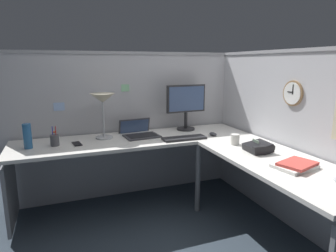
% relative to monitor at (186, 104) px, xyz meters
% --- Properties ---
extents(ground_plane, '(6.80, 6.80, 0.00)m').
position_rel_monitor_xyz_m(ground_plane, '(-0.24, -0.64, -1.02)').
color(ground_plane, '#2D3842').
extents(cubicle_wall_back, '(2.57, 0.12, 1.58)m').
position_rel_monitor_xyz_m(cubicle_wall_back, '(-0.60, 0.23, -0.23)').
color(cubicle_wall_back, '#B2B2B7').
rests_on(cubicle_wall_back, ground).
extents(cubicle_wall_right, '(0.12, 2.37, 1.58)m').
position_rel_monitor_xyz_m(cubicle_wall_right, '(0.63, -0.90, -0.23)').
color(cubicle_wall_right, '#B2B2B7').
rests_on(cubicle_wall_right, ground).
extents(desk, '(2.35, 2.15, 0.73)m').
position_rel_monitor_xyz_m(desk, '(-0.38, -0.69, -0.39)').
color(desk, silver).
rests_on(desk, ground).
extents(monitor, '(0.46, 0.20, 0.50)m').
position_rel_monitor_xyz_m(monitor, '(0.00, 0.00, 0.00)').
color(monitor, '#232326').
rests_on(monitor, desk).
extents(laptop, '(0.37, 0.41, 0.22)m').
position_rel_monitor_xyz_m(laptop, '(-0.56, -0.05, -0.27)').
color(laptop, '#38383D').
rests_on(laptop, desk).
extents(keyboard, '(0.43, 0.15, 0.02)m').
position_rel_monitor_xyz_m(keyboard, '(-0.19, -0.38, -0.28)').
color(keyboard, '#232326').
rests_on(keyboard, desk).
extents(computer_mouse, '(0.06, 0.10, 0.03)m').
position_rel_monitor_xyz_m(computer_mouse, '(0.15, -0.35, -0.28)').
color(computer_mouse, '#38383D').
rests_on(computer_mouse, desk).
extents(desk_lamp_dome, '(0.24, 0.24, 0.44)m').
position_rel_monitor_xyz_m(desk_lamp_dome, '(-0.91, -0.06, 0.07)').
color(desk_lamp_dome, '#B7BABF').
rests_on(desk_lamp_dome, desk).
extents(pen_cup, '(0.08, 0.08, 0.18)m').
position_rel_monitor_xyz_m(pen_cup, '(-1.37, -0.18, -0.24)').
color(pen_cup, '#4C4C51').
rests_on(pen_cup, desk).
extents(cell_phone, '(0.09, 0.15, 0.01)m').
position_rel_monitor_xyz_m(cell_phone, '(-1.18, -0.20, -0.29)').
color(cell_phone, black).
rests_on(cell_phone, desk).
extents(thermos_flask, '(0.07, 0.07, 0.22)m').
position_rel_monitor_xyz_m(thermos_flask, '(-1.59, -0.18, -0.18)').
color(thermos_flask, '#26598C').
rests_on(thermos_flask, desk).
extents(office_phone, '(0.21, 0.22, 0.11)m').
position_rel_monitor_xyz_m(office_phone, '(0.22, -0.98, -0.26)').
color(office_phone, black).
rests_on(office_phone, desk).
extents(book_stack, '(0.32, 0.27, 0.04)m').
position_rel_monitor_xyz_m(book_stack, '(0.23, -1.40, -0.27)').
color(book_stack, silver).
rests_on(book_stack, desk).
extents(coffee_mug, '(0.08, 0.08, 0.10)m').
position_rel_monitor_xyz_m(coffee_mug, '(0.17, -0.71, -0.25)').
color(coffee_mug, silver).
rests_on(coffee_mug, desk).
extents(wall_clock, '(0.04, 0.22, 0.22)m').
position_rel_monitor_xyz_m(wall_clock, '(0.58, -0.95, 0.18)').
color(wall_clock, olive).
extents(pinned_note_leftmost, '(0.09, 0.00, 0.07)m').
position_rel_monitor_xyz_m(pinned_note_leftmost, '(-0.63, 0.18, 0.18)').
color(pinned_note_leftmost, '#8CCC99').
extents(pinned_note_middle, '(0.10, 0.00, 0.08)m').
position_rel_monitor_xyz_m(pinned_note_middle, '(-1.31, 0.18, 0.01)').
color(pinned_note_middle, '#99B7E5').
extents(pinned_note_rightmost, '(0.07, 0.00, 0.06)m').
position_rel_monitor_xyz_m(pinned_note_rightmost, '(-0.07, 0.18, 0.16)').
color(pinned_note_rightmost, '#EAD84C').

